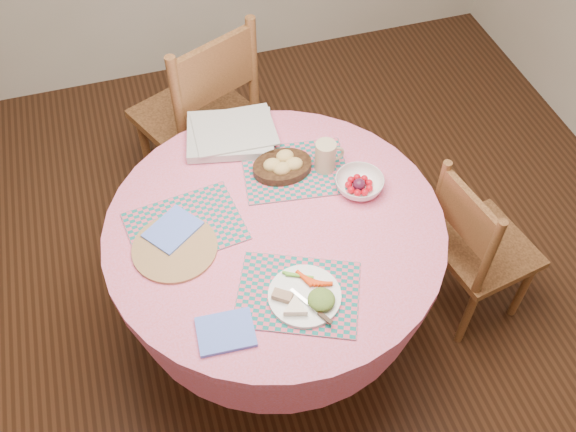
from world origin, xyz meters
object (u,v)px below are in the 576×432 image
dinner_plate (308,295)px  fruit_bowl (359,184)px  chair_right (476,246)px  latte_mug (326,156)px  bread_bowl (283,165)px  dining_table (276,256)px  chair_back (202,114)px  wicker_trivet (175,248)px

dinner_plate → fruit_bowl: same height
chair_right → latte_mug: latte_mug is taller
bread_bowl → latte_mug: 0.17m
dining_table → latte_mug: latte_mug is taller
chair_back → wicker_trivet: size_ratio=3.51×
chair_right → dinner_plate: (-0.81, -0.22, 0.33)m
wicker_trivet → dinner_plate: (0.38, -0.33, 0.02)m
bread_bowl → chair_right: bearing=-26.3°
dining_table → bread_bowl: (0.10, 0.24, 0.23)m
chair_right → chair_back: 1.37m
chair_back → latte_mug: chair_back is taller
chair_right → wicker_trivet: 1.24m
chair_right → chair_back: bearing=32.5°
chair_back → dinner_plate: 1.25m
chair_back → fruit_bowl: 0.96m
chair_right → fruit_bowl: chair_right is taller
wicker_trivet → bread_bowl: bread_bowl is taller
chair_right → wicker_trivet: chair_right is taller
chair_back → dinner_plate: size_ratio=4.31×
chair_back → dinner_plate: bearing=70.7°
wicker_trivet → latte_mug: size_ratio=2.39×
chair_right → fruit_bowl: bearing=58.7°
latte_mug → fruit_bowl: (0.09, -0.14, -0.04)m
chair_back → bread_bowl: (0.20, -0.65, 0.24)m
chair_back → bread_bowl: chair_back is taller
dining_table → dinner_plate: (0.01, -0.33, 0.22)m
chair_right → fruit_bowl: 0.61m
chair_right → bread_bowl: bearing=53.6°
dinner_plate → latte_mug: 0.60m
dining_table → wicker_trivet: 0.42m
chair_back → dining_table: bearing=71.7°
dining_table → dinner_plate: bearing=-87.5°
chair_right → wicker_trivet: bearing=74.6°
chair_back → wicker_trivet: (-0.27, -0.89, 0.21)m
chair_right → dinner_plate: bearing=95.1°
chair_back → wicker_trivet: 0.96m
chair_right → dinner_plate: size_ratio=3.45×
chair_back → latte_mug: size_ratio=8.36×
chair_right → dinner_plate: chair_right is taller
dining_table → wicker_trivet: bearing=-179.5°
dining_table → bread_bowl: size_ratio=5.39×
bread_bowl → latte_mug: latte_mug is taller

